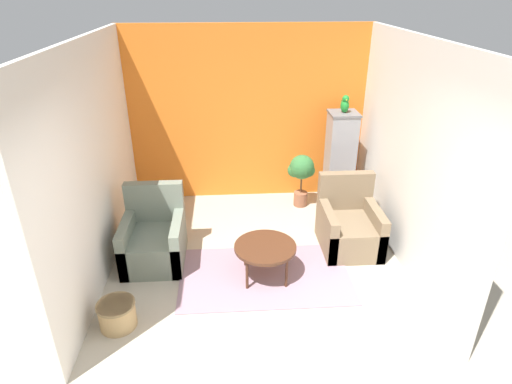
# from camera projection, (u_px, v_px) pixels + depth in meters

# --- Properties ---
(ground_plane) EXTENTS (20.00, 20.00, 0.00)m
(ground_plane) POSITION_uv_depth(u_px,v_px,m) (270.00, 374.00, 4.00)
(ground_plane) COLOR #B2A893
(ground_plane) RESTS_ON ground
(wall_back_accent) EXTENTS (3.84, 0.06, 2.77)m
(wall_back_accent) POSITION_uv_depth(u_px,v_px,m) (248.00, 115.00, 6.81)
(wall_back_accent) COLOR orange
(wall_back_accent) RESTS_ON ground_plane
(wall_left) EXTENTS (0.06, 3.79, 2.77)m
(wall_left) POSITION_uv_depth(u_px,v_px,m) (94.00, 165.00, 4.96)
(wall_left) COLOR silver
(wall_left) RESTS_ON ground_plane
(wall_right) EXTENTS (0.06, 3.79, 2.77)m
(wall_right) POSITION_uv_depth(u_px,v_px,m) (411.00, 157.00, 5.20)
(wall_right) COLOR silver
(wall_right) RESTS_ON ground_plane
(area_rug) EXTENTS (2.11, 1.27, 0.01)m
(area_rug) POSITION_uv_depth(u_px,v_px,m) (265.00, 275.00, 5.33)
(area_rug) COLOR gray
(area_rug) RESTS_ON ground_plane
(coffee_table) EXTENTS (0.75, 0.75, 0.45)m
(coffee_table) POSITION_uv_depth(u_px,v_px,m) (265.00, 248.00, 5.15)
(coffee_table) COLOR #472819
(coffee_table) RESTS_ON ground_plane
(armchair_left) EXTENTS (0.76, 0.87, 0.96)m
(armchair_left) POSITION_uv_depth(u_px,v_px,m) (154.00, 240.00, 5.53)
(armchair_left) COLOR slate
(armchair_left) RESTS_ON ground_plane
(armchair_right) EXTENTS (0.76, 0.87, 0.96)m
(armchair_right) POSITION_uv_depth(u_px,v_px,m) (349.00, 227.00, 5.82)
(armchair_right) COLOR #7A664C
(armchair_right) RESTS_ON ground_plane
(birdcage) EXTENTS (0.48, 0.48, 1.54)m
(birdcage) POSITION_uv_depth(u_px,v_px,m) (340.00, 161.00, 6.76)
(birdcage) COLOR slate
(birdcage) RESTS_ON ground_plane
(parrot) EXTENTS (0.12, 0.22, 0.27)m
(parrot) POSITION_uv_depth(u_px,v_px,m) (345.00, 104.00, 6.37)
(parrot) COLOR #1E842D
(parrot) RESTS_ON birdcage
(potted_plant) EXTENTS (0.43, 0.39, 0.87)m
(potted_plant) POSITION_uv_depth(u_px,v_px,m) (301.00, 172.00, 6.77)
(potted_plant) COLOR brown
(potted_plant) RESTS_ON ground_plane
(wicker_basket) EXTENTS (0.40, 0.40, 0.29)m
(wicker_basket) POSITION_uv_depth(u_px,v_px,m) (117.00, 314.00, 4.50)
(wicker_basket) COLOR tan
(wicker_basket) RESTS_ON ground_plane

